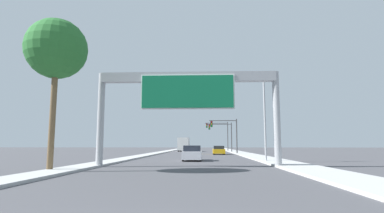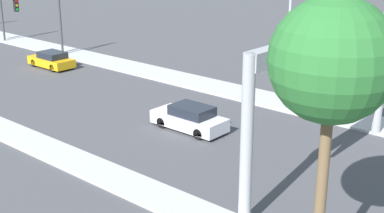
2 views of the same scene
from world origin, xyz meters
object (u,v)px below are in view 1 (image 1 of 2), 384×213
object	(u,v)px
truck_box_primary	(184,144)
street_lamp_right	(261,109)
car_far_center	(192,153)
traffic_light_mid_block	(223,132)
palm_tree_foreground	(56,50)
car_mid_center	(219,150)
sign_gantry	(188,93)
traffic_light_near_intersection	(228,130)
traffic_light_far_intersection	(221,131)

from	to	relation	value
truck_box_primary	street_lamp_right	bearing A→B (deg)	-76.12
car_far_center	traffic_light_mid_block	xyz separation A→B (m)	(5.12, 31.49, 3.41)
palm_tree_foreground	car_far_center	bearing A→B (deg)	57.25
car_mid_center	car_far_center	size ratio (longest dim) A/B	0.94
sign_gantry	truck_box_primary	bearing A→B (deg)	94.25
truck_box_primary	street_lamp_right	distance (m)	42.10
sign_gantry	car_mid_center	bearing A→B (deg)	82.66
traffic_light_near_intersection	traffic_light_far_intersection	xyz separation A→B (m)	(-0.12, 20.00, 0.65)
sign_gantry	car_mid_center	size ratio (longest dim) A/B	3.10
palm_tree_foreground	street_lamp_right	distance (m)	18.03
palm_tree_foreground	traffic_light_near_intersection	bearing A→B (deg)	68.73
truck_box_primary	traffic_light_near_intersection	bearing A→B (deg)	-62.93
car_far_center	traffic_light_far_intersection	bearing A→B (deg)	83.02
traffic_light_mid_block	palm_tree_foreground	size ratio (longest dim) A/B	0.64
traffic_light_mid_block	street_lamp_right	distance (m)	33.76
traffic_light_near_intersection	traffic_light_far_intersection	distance (m)	20.01
traffic_light_mid_block	car_far_center	bearing A→B (deg)	-99.23
car_far_center	palm_tree_foreground	world-z (taller)	palm_tree_foreground
car_mid_center	truck_box_primary	xyz separation A→B (m)	(-7.00, 19.93, 0.92)
traffic_light_near_intersection	traffic_light_mid_block	world-z (taller)	traffic_light_mid_block
truck_box_primary	car_mid_center	bearing A→B (deg)	-70.65
sign_gantry	street_lamp_right	distance (m)	9.17
sign_gantry	truck_box_primary	xyz separation A→B (m)	(-3.50, 47.12, -3.81)
car_mid_center	traffic_light_mid_block	xyz separation A→B (m)	(1.62, 12.91, 3.46)
car_far_center	traffic_light_near_intersection	bearing A→B (deg)	76.41
sign_gantry	car_far_center	xyz separation A→B (m)	(0.00, 8.61, -4.68)
traffic_light_near_intersection	traffic_light_mid_block	size ratio (longest dim) A/B	0.99
traffic_light_near_intersection	street_lamp_right	distance (m)	23.77
car_mid_center	traffic_light_far_intersection	bearing A→B (deg)	86.06
car_far_center	street_lamp_right	xyz separation A→B (m)	(6.57, -2.23, 4.20)
sign_gantry	palm_tree_foreground	distance (m)	9.16
car_far_center	palm_tree_foreground	size ratio (longest dim) A/B	0.49
traffic_light_mid_block	street_lamp_right	xyz separation A→B (m)	(1.45, -33.72, 0.78)
truck_box_primary	car_far_center	bearing A→B (deg)	-84.81
traffic_light_mid_block	sign_gantry	bearing A→B (deg)	-97.28
car_mid_center	traffic_light_near_intersection	world-z (taller)	traffic_light_near_intersection
sign_gantry	street_lamp_right	world-z (taller)	street_lamp_right
truck_box_primary	palm_tree_foreground	bearing A→B (deg)	-95.08
palm_tree_foreground	street_lamp_right	world-z (taller)	palm_tree_foreground
car_mid_center	traffic_light_near_intersection	bearing A→B (deg)	59.80
car_far_center	truck_box_primary	xyz separation A→B (m)	(-3.50, 38.51, 0.87)
truck_box_primary	traffic_light_mid_block	size ratio (longest dim) A/B	1.27
car_mid_center	truck_box_primary	world-z (taller)	truck_box_primary
car_mid_center	street_lamp_right	bearing A→B (deg)	-81.61
palm_tree_foreground	traffic_light_mid_block	bearing A→B (deg)	73.35
car_far_center	traffic_light_mid_block	bearing A→B (deg)	80.77
car_mid_center	traffic_light_near_intersection	distance (m)	4.80
car_mid_center	palm_tree_foreground	bearing A→B (deg)	-110.37
traffic_light_near_intersection	palm_tree_foreground	xyz separation A→B (m)	(-13.23, -33.97, 3.43)
sign_gantry	street_lamp_right	bearing A→B (deg)	44.16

